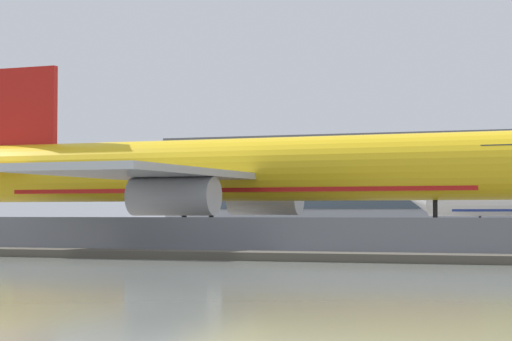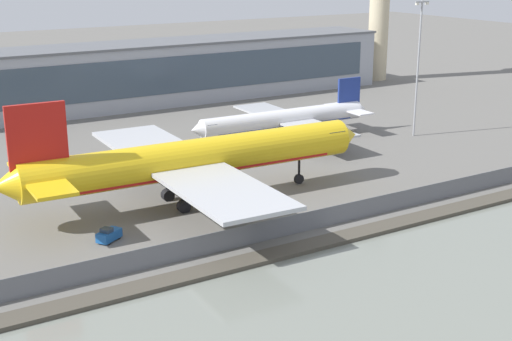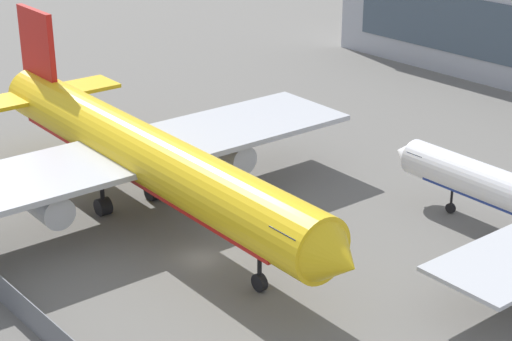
{
  "view_description": "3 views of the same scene",
  "coord_description": "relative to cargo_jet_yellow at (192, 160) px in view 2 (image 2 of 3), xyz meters",
  "views": [
    {
      "loc": [
        19.66,
        -76.85,
        2.81
      ],
      "look_at": [
        -8.16,
        2.26,
        6.38
      ],
      "focal_mm": 70.0,
      "sensor_mm": 36.0,
      "label": 1
    },
    {
      "loc": [
        -51.65,
        -83.36,
        33.03
      ],
      "look_at": [
        0.24,
        1.33,
        2.9
      ],
      "focal_mm": 50.0,
      "sensor_mm": 36.0,
      "label": 2
    },
    {
      "loc": [
        51.75,
        -37.63,
        34.44
      ],
      "look_at": [
        -6.54,
        11.54,
        2.9
      ],
      "focal_mm": 60.0,
      "sensor_mm": 36.0,
      "label": 3
    }
  ],
  "objects": [
    {
      "name": "passenger_jet_white",
      "position": [
        30.46,
        22.09,
        -2.13
      ],
      "size": [
        37.59,
        32.26,
        10.6
      ],
      "color": "white",
      "rests_on": "ground"
    },
    {
      "name": "ops_van",
      "position": [
        39.48,
        25.17,
        -4.9
      ],
      "size": [
        5.32,
        4.97,
        2.48
      ],
      "color": "red",
      "rests_on": "ground"
    },
    {
      "name": "perimeter_fence",
      "position": [
        10.32,
        -16.91,
        -4.92
      ],
      "size": [
        280.0,
        0.1,
        2.53
      ],
      "color": "slate",
      "rests_on": "ground"
    },
    {
      "name": "shoreline_seawall",
      "position": [
        10.32,
        -21.41,
        -5.93
      ],
      "size": [
        320.0,
        3.0,
        0.5
      ],
      "color": "#474238",
      "rests_on": "ground"
    },
    {
      "name": "ground_plane",
      "position": [
        10.32,
        -0.91,
        -6.18
      ],
      "size": [
        500.0,
        500.0,
        0.0
      ],
      "primitive_type": "plane",
      "color": "#66635E"
    },
    {
      "name": "apron_light_mast_apron_west",
      "position": [
        53.1,
        12.39,
        7.71
      ],
      "size": [
        3.2,
        0.4,
        25.15
      ],
      "color": "#93969B",
      "rests_on": "ground"
    },
    {
      "name": "cargo_jet_yellow",
      "position": [
        0.0,
        0.0,
        0.0
      ],
      "size": [
        54.29,
        46.3,
        16.19
      ],
      "color": "yellow",
      "rests_on": "ground"
    },
    {
      "name": "terminal_building",
      "position": [
        25.11,
        67.09,
        0.87
      ],
      "size": [
        116.5,
        15.67,
        14.07
      ],
      "color": "#9EA3AD",
      "rests_on": "ground"
    },
    {
      "name": "baggage_tug",
      "position": [
        -14.84,
        -7.18,
        -5.37
      ],
      "size": [
        3.56,
        3.07,
        1.8
      ],
      "color": "#19519E",
      "rests_on": "ground"
    }
  ]
}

